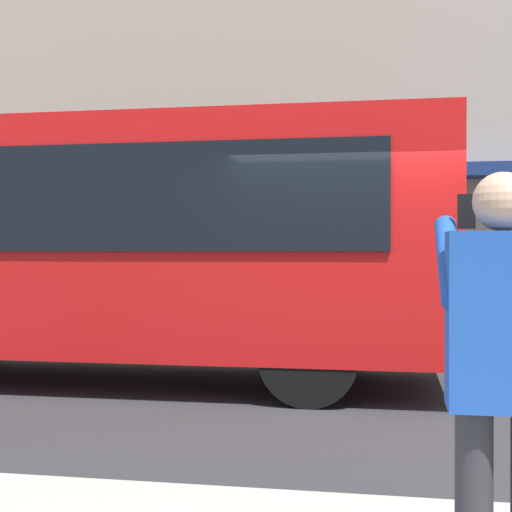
% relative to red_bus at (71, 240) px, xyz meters
% --- Properties ---
extents(ground_plane, '(60.00, 60.00, 0.00)m').
position_rel_red_bus_xyz_m(ground_plane, '(-3.49, 0.62, -1.68)').
color(ground_plane, '#2B2B2D').
extents(building_facade_far, '(28.00, 1.55, 12.00)m').
position_rel_red_bus_xyz_m(building_facade_far, '(-3.51, -6.18, 4.30)').
color(building_facade_far, '#A89E8E').
rests_on(building_facade_far, ground_plane).
extents(red_bus, '(9.05, 2.54, 3.08)m').
position_rel_red_bus_xyz_m(red_bus, '(0.00, 0.00, 0.00)').
color(red_bus, red).
rests_on(red_bus, ground_plane).
extents(pedestrian_photographer, '(0.53, 0.52, 1.70)m').
position_rel_red_bus_xyz_m(pedestrian_photographer, '(-4.23, 5.56, -0.54)').
color(pedestrian_photographer, '#2D2D33').
rests_on(pedestrian_photographer, sidewalk_curb).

